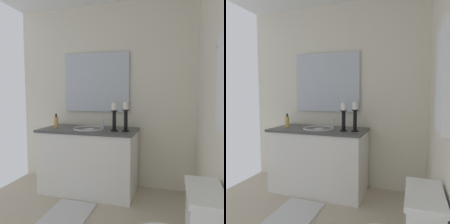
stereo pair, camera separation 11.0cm
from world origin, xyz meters
TOP-DOWN VIEW (x-y plane):
  - wall_left at (-1.52, 0.00)m, footprint 0.04×2.49m
  - vanity_cabinet at (-1.19, -0.09)m, footprint 0.58×1.22m
  - sink_basin at (-1.19, -0.08)m, footprint 0.40×0.40m
  - mirror at (-1.47, -0.09)m, footprint 0.02×0.92m
  - candle_holder_tall at (-1.14, 0.41)m, footprint 0.09×0.09m
  - candle_holder_short at (-1.13, 0.27)m, footprint 0.09×0.09m
  - soap_bottle at (-1.18, -0.54)m, footprint 0.06×0.06m
  - bath_mat at (-0.57, -0.09)m, footprint 0.60×0.44m

SIDE VIEW (x-z plane):
  - bath_mat at x=-0.57m, z-range 0.00..0.02m
  - vanity_cabinet at x=-1.19m, z-range 0.00..0.81m
  - sink_basin at x=-1.19m, z-range 0.65..0.90m
  - soap_bottle at x=-1.18m, z-range 0.80..0.98m
  - candle_holder_short at x=-1.13m, z-range 0.82..1.16m
  - candle_holder_tall at x=-1.14m, z-range 0.82..1.17m
  - wall_left at x=-1.52m, z-range 0.00..2.45m
  - mirror at x=-1.47m, z-range 1.01..1.81m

